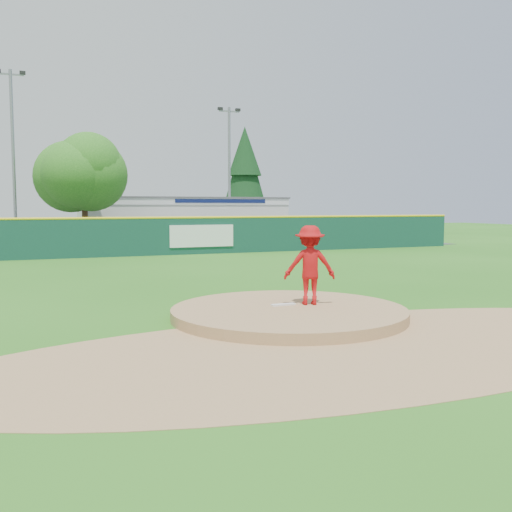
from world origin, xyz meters
name	(u,v)px	position (x,y,z in m)	size (l,w,h in m)	color
ground	(289,318)	(0.00, 0.00, 0.00)	(120.00, 120.00, 0.00)	#286B19
pitchers_mound	(289,318)	(0.00, 0.00, 0.00)	(5.50, 5.50, 0.50)	#9E774C
pitching_rubber	(283,305)	(0.00, 0.30, 0.27)	(0.60, 0.15, 0.04)	white
infield_dirt_arc	(359,347)	(0.00, -3.00, 0.01)	(15.40, 15.40, 0.01)	#9E774C
parking_lot	(114,245)	(0.00, 27.00, 0.01)	(44.00, 16.00, 0.02)	#38383A
pitcher	(310,265)	(0.66, 0.21, 1.20)	(1.23, 0.71, 1.91)	#B10F11
van	(218,233)	(6.77, 25.25, 0.81)	(2.62, 5.69, 1.58)	white
pool_building_grp	(181,218)	(6.00, 31.99, 1.66)	(15.20, 8.20, 3.31)	silver
fence_banners	(69,239)	(-3.50, 17.92, 1.00)	(17.41, 0.04, 1.20)	#5A0C1D
outfield_fence	(139,235)	(0.00, 18.00, 1.09)	(40.00, 0.14, 2.07)	#133F34
deciduous_tree	(84,175)	(-2.00, 25.00, 4.55)	(5.60, 5.60, 7.36)	#382314
conifer_tree	(245,173)	(13.00, 36.00, 5.54)	(4.40, 4.40, 9.50)	#382314
light_pole_left	(13,151)	(-6.00, 27.00, 6.05)	(1.75, 0.25, 11.00)	gray
light_pole_right	(229,167)	(9.00, 29.00, 5.54)	(1.75, 0.25, 10.00)	gray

